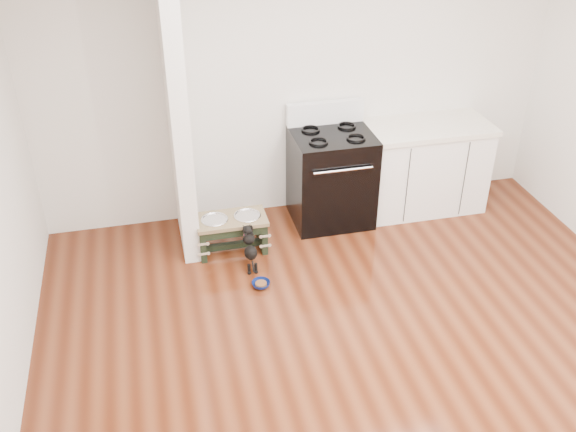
% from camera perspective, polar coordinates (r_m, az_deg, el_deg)
% --- Properties ---
extents(ground, '(5.00, 5.00, 0.00)m').
position_cam_1_polar(ground, '(4.85, 8.28, -13.72)').
color(ground, '#451B0C').
rests_on(ground, ground).
extents(room_shell, '(5.00, 5.00, 5.00)m').
position_cam_1_polar(room_shell, '(3.88, 10.09, 3.37)').
color(room_shell, silver).
rests_on(room_shell, ground).
extents(partition_wall, '(0.15, 0.80, 2.70)m').
position_cam_1_polar(partition_wall, '(5.62, -9.88, 9.51)').
color(partition_wall, silver).
rests_on(partition_wall, ground).
extents(oven_range, '(0.76, 0.69, 1.14)m').
position_cam_1_polar(oven_range, '(6.27, 3.86, 3.57)').
color(oven_range, black).
rests_on(oven_range, ground).
extents(cabinet_run, '(1.24, 0.64, 0.91)m').
position_cam_1_polar(cabinet_run, '(6.63, 11.96, 4.30)').
color(cabinet_run, white).
rests_on(cabinet_run, ground).
extents(dog_feeder, '(0.64, 0.34, 0.37)m').
position_cam_1_polar(dog_feeder, '(5.90, -5.04, -1.03)').
color(dog_feeder, black).
rests_on(dog_feeder, ground).
extents(puppy, '(0.11, 0.33, 0.39)m').
position_cam_1_polar(puppy, '(5.69, -3.40, -2.77)').
color(puppy, black).
rests_on(puppy, ground).
extents(floor_bowl, '(0.20, 0.20, 0.05)m').
position_cam_1_polar(floor_bowl, '(5.56, -2.42, -6.08)').
color(floor_bowl, '#0C1A56').
rests_on(floor_bowl, ground).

